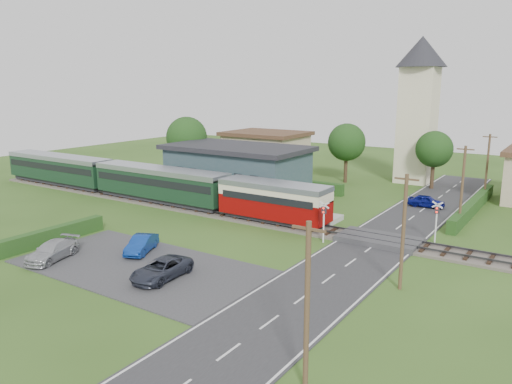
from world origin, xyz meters
The scene contains 31 objects.
ground centered at (0.00, 0.00, 0.00)m, with size 120.00×120.00×0.00m, color #2D4C19.
railway_track centered at (0.00, 2.00, 0.11)m, with size 76.00×3.20×0.49m.
road centered at (10.00, 0.00, 0.03)m, with size 6.00×70.00×0.05m, color #28282B.
car_park centered at (-1.50, -12.00, 0.04)m, with size 17.00×9.00×0.08m, color #333335.
crossing_deck centered at (10.00, 2.00, 0.23)m, with size 6.20×3.40×0.45m, color #333335.
platform centered at (-10.00, 5.20, 0.23)m, with size 30.00×3.00×0.45m, color gray.
equipment_hut centered at (-18.00, 5.20, 1.75)m, with size 2.30×2.30×2.55m.
station_building centered at (-10.00, 10.99, 2.69)m, with size 16.00×9.00×5.30m.
train centered at (-16.33, 2.00, 2.18)m, with size 43.20×2.90×3.40m.
church_tower centered at (5.00, 28.00, 10.23)m, with size 6.00×6.00×17.60m.
house_west centered at (-15.00, 25.00, 2.79)m, with size 10.80×8.80×5.50m.
hedge_carpark centered at (-11.00, -12.00, 0.60)m, with size 0.80×9.00×1.20m, color #193814.
hedge_roadside centered at (14.20, 16.00, 0.60)m, with size 0.80×18.00×1.20m, color #193814.
hedge_station centered at (-10.00, 15.50, 0.65)m, with size 22.00×0.80×1.30m, color #193814.
tree_a centered at (-20.00, 14.00, 5.38)m, with size 5.20×5.20×8.00m.
tree_b centered at (-2.00, 23.00, 5.02)m, with size 4.60×4.60×7.34m.
tree_c centered at (8.00, 25.00, 4.65)m, with size 4.20×4.20×6.78m.
utility_pole_a centered at (14.20, -18.00, 3.63)m, with size 1.40×0.22×7.00m.
utility_pole_b centered at (14.20, -6.00, 3.63)m, with size 1.40×0.22×7.00m.
utility_pole_c centered at (14.20, 10.00, 3.63)m, with size 1.40×0.22×7.00m.
utility_pole_d centered at (14.20, 22.00, 3.63)m, with size 1.40×0.22×7.00m.
crossing_signal_near centered at (6.40, -0.41, 2.14)m, with size 0.84×0.28×3.28m.
crossing_signal_far centered at (13.60, 4.39, 2.14)m, with size 0.84×0.28×3.28m.
streetlamp_west centered at (-22.00, 20.00, 3.04)m, with size 0.30×0.30×5.15m.
streetlamp_east centered at (16.00, 27.00, 3.04)m, with size 0.30×0.30×5.15m.
car_on_road centered at (9.97, 15.43, 0.65)m, with size 1.42×3.52×1.20m, color navy.
car_park_blue centered at (-3.46, -9.96, 0.70)m, with size 1.30×3.73×1.23m, color navy.
car_park_silver centered at (-7.50, -14.46, 0.71)m, with size 1.77×4.35×1.26m, color #A2A4A9.
car_park_dark centered at (1.28, -12.80, 0.70)m, with size 2.05×4.44×1.23m, color #282C39.
pedestrian_near centered at (-4.69, 4.53, 1.31)m, with size 0.63×0.41×1.72m, color gray.
pedestrian_far centered at (-16.94, 5.40, 1.31)m, with size 0.84×0.65×1.73m, color gray.
Camera 1 is at (22.47, -34.05, 12.00)m, focal length 35.00 mm.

